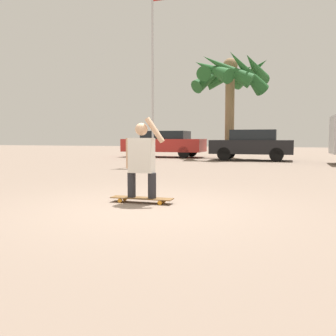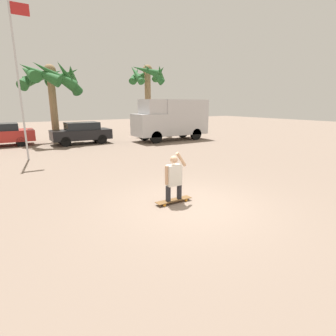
{
  "view_description": "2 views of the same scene",
  "coord_description": "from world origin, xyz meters",
  "px_view_note": "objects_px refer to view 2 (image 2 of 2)",
  "views": [
    {
      "loc": [
        2.05,
        -5.39,
        1.11
      ],
      "look_at": [
        0.04,
        0.94,
        0.57
      ],
      "focal_mm": 40.0,
      "sensor_mm": 36.0,
      "label": 1
    },
    {
      "loc": [
        -4.1,
        -5.35,
        2.72
      ],
      "look_at": [
        -0.12,
        1.03,
        0.87
      ],
      "focal_mm": 28.0,
      "sensor_mm": 36.0,
      "label": 2
    }
  ],
  "objects_px": {
    "person_skateboarder": "(174,176)",
    "camper_van": "(172,118)",
    "parked_car_black": "(81,133)",
    "flagpole": "(19,74)",
    "palm_tree_center_background": "(50,78)",
    "palm_tree_near_van": "(148,79)",
    "skateboard": "(174,200)"
  },
  "relations": [
    {
      "from": "person_skateboarder",
      "to": "palm_tree_center_background",
      "type": "relative_size",
      "value": 0.24
    },
    {
      "from": "person_skateboarder",
      "to": "palm_tree_near_van",
      "type": "relative_size",
      "value": 0.23
    },
    {
      "from": "skateboard",
      "to": "camper_van",
      "type": "distance_m",
      "value": 13.27
    },
    {
      "from": "palm_tree_near_van",
      "to": "parked_car_black",
      "type": "bearing_deg",
      "value": -160.11
    },
    {
      "from": "person_skateboarder",
      "to": "camper_van",
      "type": "bearing_deg",
      "value": 57.55
    },
    {
      "from": "palm_tree_near_van",
      "to": "palm_tree_center_background",
      "type": "relative_size",
      "value": 1.08
    },
    {
      "from": "palm_tree_near_van",
      "to": "flagpole",
      "type": "height_order",
      "value": "flagpole"
    },
    {
      "from": "person_skateboarder",
      "to": "flagpole",
      "type": "relative_size",
      "value": 0.19
    },
    {
      "from": "flagpole",
      "to": "palm_tree_near_van",
      "type": "bearing_deg",
      "value": 32.36
    },
    {
      "from": "palm_tree_near_van",
      "to": "palm_tree_center_background",
      "type": "distance_m",
      "value": 7.87
    },
    {
      "from": "parked_car_black",
      "to": "palm_tree_near_van",
      "type": "distance_m",
      "value": 7.95
    },
    {
      "from": "camper_van",
      "to": "palm_tree_center_background",
      "type": "height_order",
      "value": "palm_tree_center_background"
    },
    {
      "from": "palm_tree_near_van",
      "to": "palm_tree_center_background",
      "type": "xyz_separation_m",
      "value": [
        -7.83,
        -0.68,
        -0.36
      ]
    },
    {
      "from": "person_skateboarder",
      "to": "flagpole",
      "type": "distance_m",
      "value": 9.76
    },
    {
      "from": "flagpole",
      "to": "parked_car_black",
      "type": "bearing_deg",
      "value": 48.2
    },
    {
      "from": "camper_van",
      "to": "palm_tree_near_van",
      "type": "distance_m",
      "value": 5.07
    },
    {
      "from": "camper_van",
      "to": "palm_tree_near_van",
      "type": "xyz_separation_m",
      "value": [
        0.08,
        3.97,
        3.16
      ]
    },
    {
      "from": "skateboard",
      "to": "palm_tree_near_van",
      "type": "relative_size",
      "value": 0.18
    },
    {
      "from": "camper_van",
      "to": "parked_car_black",
      "type": "distance_m",
      "value": 6.63
    },
    {
      "from": "camper_van",
      "to": "flagpole",
      "type": "distance_m",
      "value": 10.55
    },
    {
      "from": "flagpole",
      "to": "palm_tree_center_background",
      "type": "bearing_deg",
      "value": 68.59
    },
    {
      "from": "flagpole",
      "to": "camper_van",
      "type": "bearing_deg",
      "value": 13.55
    },
    {
      "from": "camper_van",
      "to": "palm_tree_near_van",
      "type": "height_order",
      "value": "palm_tree_near_van"
    },
    {
      "from": "person_skateboarder",
      "to": "camper_van",
      "type": "distance_m",
      "value": 13.2
    },
    {
      "from": "palm_tree_near_van",
      "to": "flagpole",
      "type": "xyz_separation_m",
      "value": [
        -10.07,
        -6.38,
        -0.74
      ]
    },
    {
      "from": "skateboard",
      "to": "palm_tree_center_background",
      "type": "bearing_deg",
      "value": 92.71
    },
    {
      "from": "palm_tree_center_background",
      "to": "flagpole",
      "type": "xyz_separation_m",
      "value": [
        -2.24,
        -5.7,
        -0.38
      ]
    },
    {
      "from": "person_skateboarder",
      "to": "skateboard",
      "type": "bearing_deg",
      "value": 0.0
    },
    {
      "from": "skateboard",
      "to": "flagpole",
      "type": "xyz_separation_m",
      "value": [
        -2.92,
        8.71,
        3.99
      ]
    },
    {
      "from": "camper_van",
      "to": "palm_tree_center_background",
      "type": "relative_size",
      "value": 1.02
    },
    {
      "from": "camper_van",
      "to": "flagpole",
      "type": "xyz_separation_m",
      "value": [
        -9.98,
        -2.41,
        2.42
      ]
    },
    {
      "from": "camper_van",
      "to": "flagpole",
      "type": "bearing_deg",
      "value": -166.45
    }
  ]
}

